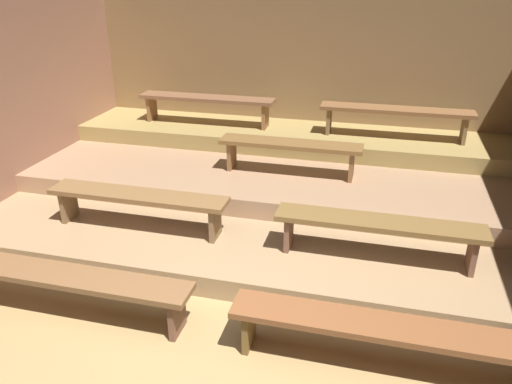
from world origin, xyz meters
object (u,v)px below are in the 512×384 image
Objects in this scene: bench_floor_left at (55,278)px; bench_middle_center at (290,148)px; bench_lower_left at (138,199)px; bench_lower_right at (378,227)px; bench_upper_right at (396,113)px; bench_floor_right at (395,333)px; bench_upper_left at (207,101)px.

bench_middle_center is (1.54, 2.64, 0.43)m from bench_floor_left.
bench_lower_right is at bearing 0.00° from bench_lower_left.
bench_upper_right is (2.58, 2.51, 0.44)m from bench_lower_left.
bench_lower_left is 3.63m from bench_upper_right.
bench_floor_right is 2.97m from bench_middle_center.
bench_upper_right is (1.23, 1.10, 0.23)m from bench_middle_center.
bench_lower_right is at bearing -51.63° from bench_middle_center.
bench_middle_center is at bearing -36.98° from bench_upper_left.
bench_middle_center is (1.36, 1.41, 0.22)m from bench_lower_left.
bench_upper_left reaches higher than bench_lower_right.
bench_floor_right is 1.22× the size of bench_upper_left.
bench_middle_center is at bearing 128.37° from bench_lower_right.
bench_upper_left is at bearing 92.50° from bench_lower_left.
bench_floor_left is 3.80m from bench_upper_left.
bench_floor_right is (2.83, 0.00, 0.00)m from bench_floor_left.
bench_upper_left is 2.69m from bench_upper_right.
bench_upper_right reaches higher than bench_lower_left.
bench_floor_right is 1.27× the size of bench_lower_right.
bench_upper_right reaches higher than bench_floor_right.
bench_upper_right is at bearing 44.23° from bench_lower_left.
bench_upper_left is (-2.58, 2.51, 0.44)m from bench_lower_right.
bench_floor_right is 1.26m from bench_lower_right.
bench_lower_left is (0.18, 1.23, 0.21)m from bench_floor_left.
bench_lower_left and bench_lower_right have the same top height.
bench_middle_center reaches higher than bench_lower_left.
bench_middle_center reaches higher than bench_floor_left.
bench_middle_center is at bearing 46.09° from bench_lower_left.
bench_upper_right is (0.11, 2.51, 0.44)m from bench_lower_right.
bench_upper_right is at bearing 87.50° from bench_lower_right.
bench_upper_right reaches higher than bench_lower_right.
bench_lower_right is at bearing -44.23° from bench_upper_left.
bench_upper_left is at bearing 135.77° from bench_lower_right.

